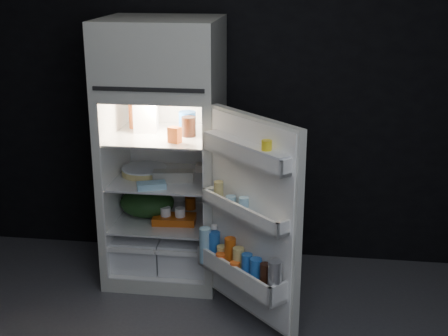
# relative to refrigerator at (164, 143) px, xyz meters

# --- Properties ---
(wall_back) EXTENTS (4.00, 0.00, 2.70)m
(wall_back) POSITION_rel_refrigerator_xyz_m (0.46, 0.38, 0.39)
(wall_back) COLOR black
(wall_back) RESTS_ON ground
(refrigerator) EXTENTS (0.76, 0.71, 1.78)m
(refrigerator) POSITION_rel_refrigerator_xyz_m (0.00, 0.00, 0.00)
(refrigerator) COLOR silver
(refrigerator) RESTS_ON ground
(fridge_door) EXTENTS (0.64, 0.65, 1.22)m
(fridge_door) POSITION_rel_refrigerator_xyz_m (0.64, -0.64, -0.28)
(fridge_door) COLOR silver
(fridge_door) RESTS_ON ground
(milk_jug) EXTENTS (0.17, 0.17, 0.24)m
(milk_jug) POSITION_rel_refrigerator_xyz_m (-0.13, 0.03, 0.19)
(milk_jug) COLOR white
(milk_jug) RESTS_ON refrigerator
(mayo_jar) EXTENTS (0.15, 0.15, 0.14)m
(mayo_jar) POSITION_rel_refrigerator_xyz_m (0.15, 0.03, 0.14)
(mayo_jar) COLOR #215BB4
(mayo_jar) RESTS_ON refrigerator
(jam_jar) EXTENTS (0.11, 0.11, 0.13)m
(jam_jar) POSITION_rel_refrigerator_xyz_m (0.18, -0.07, 0.14)
(jam_jar) COLOR black
(jam_jar) RESTS_ON refrigerator
(amber_bottle) EXTENTS (0.10, 0.10, 0.22)m
(amber_bottle) POSITION_rel_refrigerator_xyz_m (-0.23, 0.09, 0.18)
(amber_bottle) COLOR #C2521F
(amber_bottle) RESTS_ON refrigerator
(small_carton) EXTENTS (0.09, 0.08, 0.10)m
(small_carton) POSITION_rel_refrigerator_xyz_m (0.12, -0.23, 0.12)
(small_carton) COLOR orange
(small_carton) RESTS_ON refrigerator
(egg_carton) EXTENTS (0.28, 0.14, 0.07)m
(egg_carton) POSITION_rel_refrigerator_xyz_m (0.08, -0.12, -0.19)
(egg_carton) COLOR gray
(egg_carton) RESTS_ON refrigerator
(pie) EXTENTS (0.41, 0.41, 0.04)m
(pie) POSITION_rel_refrigerator_xyz_m (-0.15, -0.01, -0.21)
(pie) COLOR tan
(pie) RESTS_ON refrigerator
(flat_package) EXTENTS (0.20, 0.15, 0.04)m
(flat_package) POSITION_rel_refrigerator_xyz_m (-0.03, -0.28, -0.21)
(flat_package) COLOR #8BBED7
(flat_package) RESTS_ON refrigerator
(wrapped_pkg) EXTENTS (0.11, 0.09, 0.05)m
(wrapped_pkg) POSITION_rel_refrigerator_xyz_m (0.25, 0.12, -0.20)
(wrapped_pkg) COLOR beige
(wrapped_pkg) RESTS_ON refrigerator
(produce_bag) EXTENTS (0.38, 0.32, 0.20)m
(produce_bag) POSITION_rel_refrigerator_xyz_m (-0.13, -0.02, -0.43)
(produce_bag) COLOR #193815
(produce_bag) RESTS_ON refrigerator
(yogurt_tray) EXTENTS (0.30, 0.17, 0.05)m
(yogurt_tray) POSITION_rel_refrigerator_xyz_m (0.08, -0.12, -0.50)
(yogurt_tray) COLOR #BB4E10
(yogurt_tray) RESTS_ON refrigerator
(small_can_red) EXTENTS (0.10, 0.10, 0.09)m
(small_can_red) POSITION_rel_refrigerator_xyz_m (0.14, 0.14, -0.48)
(small_can_red) COLOR #BB4E10
(small_can_red) RESTS_ON refrigerator
(small_can_silver) EXTENTS (0.09, 0.09, 0.09)m
(small_can_silver) POSITION_rel_refrigerator_xyz_m (0.28, 0.06, -0.48)
(small_can_silver) COLOR silver
(small_can_silver) RESTS_ON refrigerator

